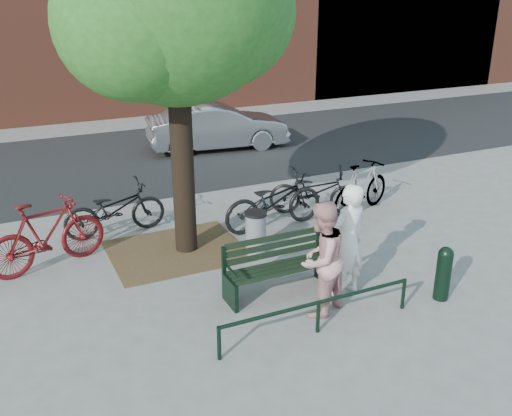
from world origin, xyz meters
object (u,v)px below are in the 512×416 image
bollard (444,271)px  litter_bin (256,233)px  park_bench (277,265)px  bicycle_c (274,201)px  person_right (321,259)px  person_left (347,241)px  parked_car (218,127)px

bollard → litter_bin: size_ratio=1.07×
park_bench → bicycle_c: (1.14, 2.35, 0.09)m
person_right → bollard: (1.94, -0.48, -0.41)m
person_left → parked_car: (1.39, 8.96, -0.24)m
park_bench → person_left: size_ratio=0.94×
person_right → bollard: 2.04m
park_bench → litter_bin: park_bench is taller
person_right → bicycle_c: bearing=-130.9°
park_bench → person_left: 1.17m
person_left → bicycle_c: size_ratio=0.85×
parked_car → park_bench: bearing=171.5°
park_bench → person_right: person_right is taller
park_bench → litter_bin: bearing=78.6°
park_bench → person_right: 0.96m
park_bench → bicycle_c: size_ratio=0.80×
person_right → parked_car: person_right is taller
bicycle_c → parked_car: (1.20, 6.09, 0.11)m
person_right → litter_bin: 2.25m
park_bench → bicycle_c: bicycle_c is taller
parked_car → bollard: bearing=-173.6°
bollard → parked_car: (0.10, 9.74, 0.21)m
litter_bin → bicycle_c: 1.30m
parked_car → bicycle_c: bearing=175.8°
person_left → bicycle_c: person_left is taller
bollard → litter_bin: bearing=126.2°
person_left → litter_bin: bearing=-82.9°
person_right → bicycle_c: size_ratio=0.81×
bollard → bicycle_c: (-1.10, 3.65, 0.10)m
park_bench → bicycle_c: 2.61m
litter_bin → bicycle_c: (0.86, 0.97, 0.15)m
person_left → person_right: person_left is taller
person_right → park_bench: bearing=-96.4°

